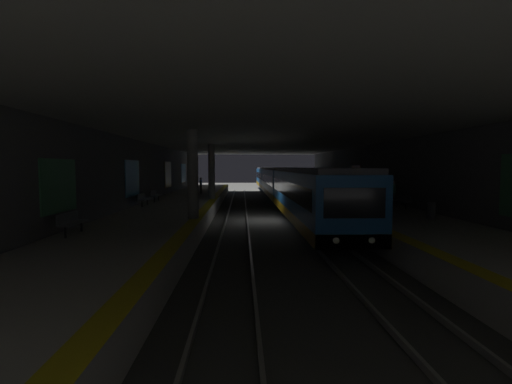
# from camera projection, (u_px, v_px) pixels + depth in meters

# --- Properties ---
(ground_plane) EXTENTS (120.00, 120.00, 0.00)m
(ground_plane) POSITION_uv_depth(u_px,v_px,m) (269.00, 221.00, 25.09)
(ground_plane) COLOR #42423F
(track_left) EXTENTS (60.00, 1.53, 0.16)m
(track_left) POSITION_uv_depth(u_px,v_px,m) (300.00, 219.00, 25.17)
(track_left) COLOR gray
(track_left) RESTS_ON ground
(track_right) EXTENTS (60.00, 1.53, 0.16)m
(track_right) POSITION_uv_depth(u_px,v_px,m) (237.00, 220.00, 25.00)
(track_right) COLOR gray
(track_right) RESTS_ON ground
(platform_left) EXTENTS (60.00, 5.30, 1.06)m
(platform_left) POSITION_uv_depth(u_px,v_px,m) (362.00, 213.00, 25.31)
(platform_left) COLOR beige
(platform_left) RESTS_ON ground
(platform_right) EXTENTS (60.00, 5.30, 1.06)m
(platform_right) POSITION_uv_depth(u_px,v_px,m) (173.00, 213.00, 24.81)
(platform_right) COLOR beige
(platform_right) RESTS_ON ground
(wall_left) EXTENTS (60.00, 0.56, 5.60)m
(wall_left) POSITION_uv_depth(u_px,v_px,m) (404.00, 180.00, 25.25)
(wall_left) COLOR slate
(wall_left) RESTS_ON ground
(wall_right) EXTENTS (60.00, 0.56, 5.60)m
(wall_right) POSITION_uv_depth(u_px,v_px,m) (130.00, 180.00, 24.60)
(wall_right) COLOR slate
(wall_right) RESTS_ON ground
(ceiling_slab) EXTENTS (60.00, 19.40, 0.40)m
(ceiling_slab) POSITION_uv_depth(u_px,v_px,m) (269.00, 136.00, 24.69)
(ceiling_slab) COLOR beige
(ceiling_slab) RESTS_ON wall_left
(pillar_near) EXTENTS (0.56, 0.56, 4.55)m
(pillar_near) POSITION_uv_depth(u_px,v_px,m) (193.00, 174.00, 18.58)
(pillar_near) COLOR gray
(pillar_near) RESTS_ON platform_right
(pillar_far) EXTENTS (0.56, 0.56, 4.55)m
(pillar_far) POSITION_uv_depth(u_px,v_px,m) (212.00, 172.00, 30.03)
(pillar_far) COLOR gray
(pillar_far) RESTS_ON platform_right
(metro_train) EXTENTS (52.30, 2.83, 3.49)m
(metro_train) POSITION_uv_depth(u_px,v_px,m) (279.00, 183.00, 39.07)
(metro_train) COLOR #19569E
(metro_train) RESTS_ON track_left
(bench_left_mid) EXTENTS (1.70, 0.47, 0.86)m
(bench_left_mid) POSITION_uv_depth(u_px,v_px,m) (403.00, 200.00, 23.41)
(bench_left_mid) COLOR #262628
(bench_left_mid) RESTS_ON platform_left
(bench_left_far) EXTENTS (1.70, 0.47, 0.86)m
(bench_left_far) POSITION_uv_depth(u_px,v_px,m) (339.00, 187.00, 38.54)
(bench_left_far) COLOR #262628
(bench_left_far) RESTS_ON platform_left
(bench_right_near) EXTENTS (1.70, 0.47, 0.86)m
(bench_right_near) POSITION_uv_depth(u_px,v_px,m) (71.00, 221.00, 14.22)
(bench_right_near) COLOR #262628
(bench_right_near) RESTS_ON platform_right
(bench_right_mid) EXTENTS (1.70, 0.47, 0.86)m
(bench_right_mid) POSITION_uv_depth(u_px,v_px,m) (143.00, 198.00, 24.64)
(bench_right_mid) COLOR #262628
(bench_right_mid) RESTS_ON platform_right
(bench_right_far) EXTENTS (1.70, 0.47, 0.86)m
(bench_right_far) POSITION_uv_depth(u_px,v_px,m) (155.00, 195.00, 27.99)
(bench_right_far) COLOR #262628
(bench_right_far) RESTS_ON platform_right
(person_waiting_near) EXTENTS (0.60, 0.22, 1.61)m
(person_waiting_near) POSITION_uv_depth(u_px,v_px,m) (201.00, 185.00, 35.88)
(person_waiting_near) COLOR #242424
(person_waiting_near) RESTS_ON platform_right
(person_walking_mid) EXTENTS (0.60, 0.23, 1.67)m
(person_walking_mid) POSITION_uv_depth(u_px,v_px,m) (347.00, 187.00, 30.82)
(person_walking_mid) COLOR #252525
(person_walking_mid) RESTS_ON platform_left
(person_standing_far) EXTENTS (0.60, 0.23, 1.70)m
(person_standing_far) POSITION_uv_depth(u_px,v_px,m) (393.00, 192.00, 24.76)
(person_standing_far) COLOR #303030
(person_standing_far) RESTS_ON platform_left
(person_boarding) EXTENTS (0.60, 0.23, 1.64)m
(person_boarding) POSITION_uv_depth(u_px,v_px,m) (351.00, 189.00, 29.39)
(person_boarding) COLOR #404040
(person_boarding) RESTS_ON platform_left
(trash_bin) EXTENTS (0.44, 0.44, 0.85)m
(trash_bin) POSITION_uv_depth(u_px,v_px,m) (431.00, 211.00, 18.47)
(trash_bin) COLOR #595B5E
(trash_bin) RESTS_ON platform_left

